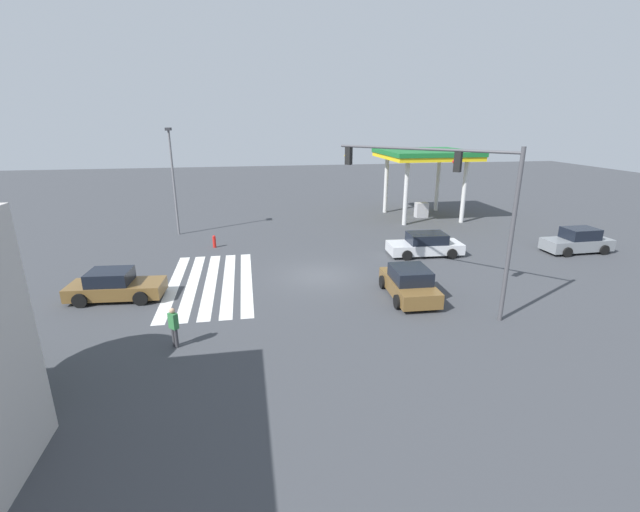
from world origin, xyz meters
TOP-DOWN VIEW (x-y plane):
  - ground_plane at (0.00, 0.00)m, footprint 120.75×120.75m
  - crosswalk_markings at (0.00, -5.99)m, footprint 9.54×4.40m
  - traffic_signal_mast at (5.07, 5.07)m, footprint 6.02×6.02m
  - car_0 at (1.41, -10.39)m, footprint 2.30×4.55m
  - car_1 at (-1.59, 17.53)m, footprint 2.00×4.41m
  - car_2 at (-2.71, 7.37)m, footprint 2.34×4.80m
  - car_3 at (3.67, 3.81)m, footprint 4.20×2.29m
  - gas_station_canopy at (-13.41, 11.59)m, footprint 7.45×7.45m
  - pedestrian at (6.76, -6.85)m, footprint 0.41×0.41m
  - street_light_pole_a at (-10.89, -9.07)m, footprint 0.80×0.36m
  - fire_hydrant at (-6.79, -6.16)m, footprint 0.22×0.22m

SIDE VIEW (x-z plane):
  - ground_plane at x=0.00m, z-range 0.00..0.00m
  - crosswalk_markings at x=0.00m, z-range 0.00..0.01m
  - fire_hydrant at x=-6.79m, z-range 0.00..0.86m
  - car_0 at x=1.41m, z-range -0.06..1.40m
  - car_2 at x=-2.71m, z-range -0.05..1.40m
  - car_3 at x=3.67m, z-range -0.06..1.48m
  - car_1 at x=-1.59m, z-range -0.08..1.54m
  - pedestrian at x=6.76m, z-range 0.09..1.72m
  - street_light_pole_a at x=-10.89m, z-range 0.79..8.63m
  - gas_station_canopy at x=-13.41m, z-range 2.29..8.18m
  - traffic_signal_mast at x=5.07m, z-range 1.66..9.06m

